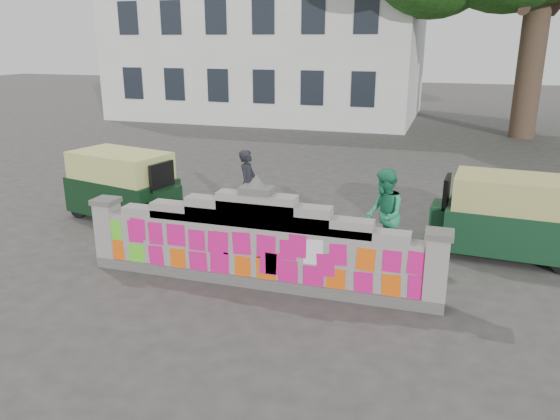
{
  "coord_description": "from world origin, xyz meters",
  "views": [
    {
      "loc": [
        3.07,
        -8.35,
        4.18
      ],
      "look_at": [
        0.1,
        1.0,
        1.1
      ],
      "focal_mm": 35.0,
      "sensor_mm": 36.0,
      "label": 1
    }
  ],
  "objects_px": {
    "rickshaw_right": "(510,216)",
    "cyclist_rider": "(248,195)",
    "pedestrian": "(384,215)",
    "rickshaw_left": "(124,185)",
    "cyclist_bike": "(248,208)"
  },
  "relations": [
    {
      "from": "rickshaw_left",
      "to": "rickshaw_right",
      "type": "relative_size",
      "value": 1.01
    },
    {
      "from": "pedestrian",
      "to": "rickshaw_right",
      "type": "xyz_separation_m",
      "value": [
        2.36,
        0.93,
        -0.06
      ]
    },
    {
      "from": "rickshaw_left",
      "to": "rickshaw_right",
      "type": "bearing_deg",
      "value": 14.48
    },
    {
      "from": "rickshaw_left",
      "to": "pedestrian",
      "type": "bearing_deg",
      "value": 6.58
    },
    {
      "from": "cyclist_bike",
      "to": "pedestrian",
      "type": "distance_m",
      "value": 3.35
    },
    {
      "from": "cyclist_bike",
      "to": "rickshaw_left",
      "type": "height_order",
      "value": "rickshaw_left"
    },
    {
      "from": "rickshaw_right",
      "to": "cyclist_rider",
      "type": "bearing_deg",
      "value": 3.99
    },
    {
      "from": "rickshaw_right",
      "to": "rickshaw_left",
      "type": "bearing_deg",
      "value": 5.61
    },
    {
      "from": "pedestrian",
      "to": "rickshaw_right",
      "type": "bearing_deg",
      "value": 96.29
    },
    {
      "from": "rickshaw_left",
      "to": "rickshaw_right",
      "type": "distance_m",
      "value": 8.64
    },
    {
      "from": "cyclist_rider",
      "to": "rickshaw_left",
      "type": "relative_size",
      "value": 0.52
    },
    {
      "from": "cyclist_bike",
      "to": "rickshaw_right",
      "type": "distance_m",
      "value": 5.56
    },
    {
      "from": "cyclist_rider",
      "to": "rickshaw_left",
      "type": "height_order",
      "value": "rickshaw_left"
    },
    {
      "from": "cyclist_bike",
      "to": "pedestrian",
      "type": "xyz_separation_m",
      "value": [
        3.19,
        -0.95,
        0.44
      ]
    },
    {
      "from": "pedestrian",
      "to": "rickshaw_left",
      "type": "bearing_deg",
      "value": -111.68
    }
  ]
}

